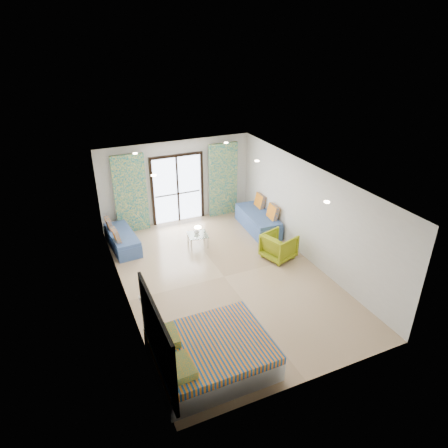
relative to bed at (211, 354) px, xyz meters
name	(u,v)px	position (x,y,z in m)	size (l,w,h in m)	color
floor	(224,277)	(1.48, 2.70, -0.31)	(5.00, 7.50, 0.01)	#987B5B
ceiling	(224,179)	(1.48, 2.70, 2.39)	(5.00, 7.50, 0.01)	silver
wall_back	(177,182)	(1.48, 6.45, 1.04)	(5.00, 0.01, 2.70)	silver
wall_front	(314,324)	(1.48, -1.05, 1.04)	(5.00, 0.01, 2.70)	silver
wall_left	(122,252)	(-1.02, 2.70, 1.04)	(0.01, 7.50, 2.70)	silver
wall_right	(309,214)	(3.98, 2.70, 1.04)	(0.01, 7.50, 2.70)	silver
balcony_door	(177,185)	(1.48, 6.42, 0.94)	(1.76, 0.08, 2.28)	black
balcony_rail	(178,194)	(1.48, 6.43, 0.64)	(1.52, 0.03, 0.04)	#595451
curtain_left	(131,194)	(-0.07, 6.27, 0.94)	(1.00, 0.10, 2.50)	white
curtain_right	(223,180)	(3.03, 6.27, 0.94)	(1.00, 0.10, 2.50)	white
downlight_a	(198,227)	(0.08, 0.70, 2.36)	(0.12, 0.12, 0.02)	#FFE0B2
downlight_b	(327,202)	(2.88, 0.70, 2.36)	(0.12, 0.12, 0.02)	#FFE0B2
downlight_c	(154,175)	(0.08, 3.70, 2.36)	(0.12, 0.12, 0.02)	#FFE0B2
downlight_d	(257,161)	(2.88, 3.70, 2.36)	(0.12, 0.12, 0.02)	#FFE0B2
downlight_e	(135,153)	(0.08, 5.70, 2.36)	(0.12, 0.12, 0.02)	#FFE0B2
downlight_f	(226,143)	(2.88, 5.70, 2.36)	(0.12, 0.12, 0.02)	#FFE0B2
headboard	(157,339)	(-0.98, 0.00, 0.74)	(0.06, 2.10, 1.50)	black
switch_plate	(140,299)	(-0.99, 1.25, 0.74)	(0.02, 0.10, 0.10)	silver
bed	(211,354)	(0.00, 0.00, 0.00)	(2.17, 1.77, 0.75)	silver
daybed_left	(122,239)	(-0.64, 5.33, -0.05)	(0.80, 1.77, 0.85)	#3D5992
daybed_right	(258,220)	(3.60, 4.77, -0.01)	(0.90, 2.04, 0.98)	#3D5992
coffee_table	(198,236)	(1.44, 4.52, 0.02)	(0.64, 0.64, 0.65)	silver
vase	(197,231)	(1.43, 4.57, 0.14)	(0.16, 0.16, 0.16)	white
armchair	(279,245)	(3.27, 2.96, 0.09)	(0.79, 0.74, 0.82)	#8B9613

